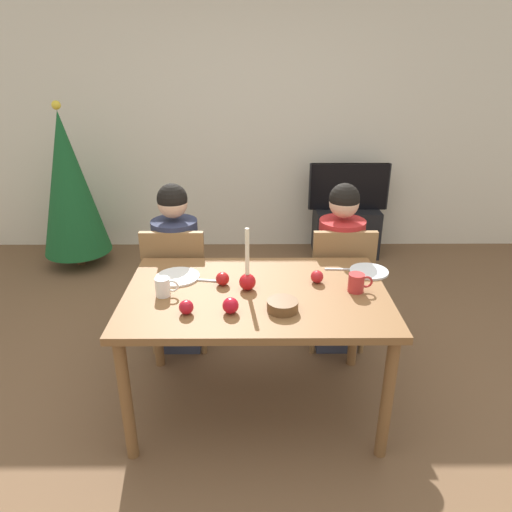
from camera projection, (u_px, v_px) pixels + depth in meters
ground_plane at (256, 403)px, 2.80m from camera, size 7.68×7.68×0.00m
back_wall at (254, 121)px, 4.68m from camera, size 6.40×0.10×2.60m
dining_table at (256, 305)px, 2.54m from camera, size 1.40×0.90×0.75m
chair_left at (177, 281)px, 3.16m from camera, size 0.40×0.40×0.90m
chair_right at (339, 281)px, 3.16m from camera, size 0.40×0.40×0.90m
person_left_child at (177, 271)px, 3.16m from camera, size 0.30×0.30×1.17m
person_right_child at (339, 271)px, 3.17m from camera, size 0.30×0.30×1.17m
tv_stand at (345, 231)px, 4.83m from camera, size 0.64×0.40×0.48m
tv at (349, 187)px, 4.64m from camera, size 0.79×0.05×0.46m
christmas_tree at (69, 184)px, 4.35m from camera, size 0.63×0.63×1.55m
candle_centerpiece at (247, 278)px, 2.50m from camera, size 0.09×0.09×0.35m
plate_left at (178, 277)px, 2.66m from camera, size 0.25×0.25×0.01m
plate_right at (369, 271)px, 2.73m from camera, size 0.22×0.22×0.01m
mug_left at (164, 287)px, 2.44m from camera, size 0.12×0.08×0.10m
mug_right at (357, 283)px, 2.49m from camera, size 0.13×0.09×0.10m
fork_left at (207, 280)px, 2.62m from camera, size 0.18×0.04×0.01m
fork_right at (340, 269)px, 2.76m from camera, size 0.18×0.02×0.01m
bowl_walnuts at (283, 306)px, 2.31m from camera, size 0.16×0.16×0.05m
apple_near_candle at (186, 307)px, 2.28m from camera, size 0.07×0.07×0.07m
apple_by_left_plate at (223, 279)px, 2.56m from camera, size 0.07×0.07×0.07m
apple_by_right_mug at (317, 277)px, 2.59m from camera, size 0.07×0.07×0.07m
apple_far_edge at (231, 306)px, 2.28m from camera, size 0.08×0.08×0.08m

